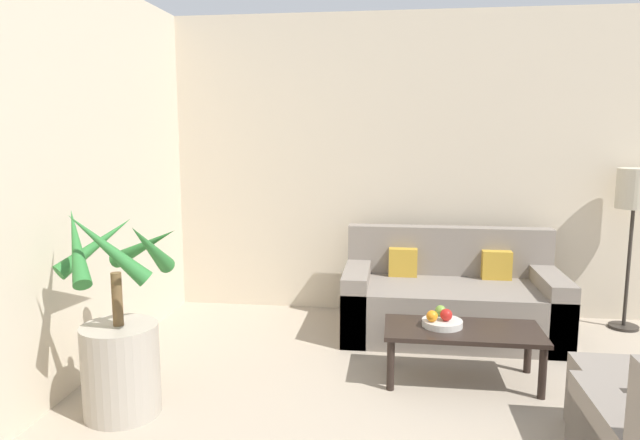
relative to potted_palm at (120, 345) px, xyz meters
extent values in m
cube|color=beige|center=(2.93, 2.23, 0.93)|extent=(8.37, 0.06, 2.70)
cylinder|color=#ADA393|center=(0.00, 0.00, -0.15)|extent=(0.44, 0.44, 0.54)
cylinder|color=brown|center=(0.00, 0.00, 0.28)|extent=(0.06, 0.06, 0.31)
cone|color=#2D7533|center=(0.22, 0.00, 0.59)|extent=(0.10, 0.49, 0.39)
cone|color=#2D7533|center=(0.07, 0.22, 0.55)|extent=(0.53, 0.26, 0.32)
cone|color=#2D7533|center=(-0.19, 0.13, 0.57)|extent=(0.38, 0.47, 0.35)
cone|color=#2D7533|center=(-0.16, -0.12, 0.61)|extent=(0.35, 0.43, 0.43)
cone|color=#2D7533|center=(0.06, -0.18, 0.62)|extent=(0.46, 0.23, 0.44)
cube|color=gray|center=(2.04, 1.59, -0.20)|extent=(1.73, 0.88, 0.43)
cube|color=gray|center=(2.04, 1.95, 0.22)|extent=(1.73, 0.16, 0.42)
cube|color=gray|center=(1.28, 1.59, -0.14)|extent=(0.20, 0.88, 0.55)
cube|color=gray|center=(2.81, 1.59, -0.14)|extent=(0.20, 0.88, 0.55)
cube|color=gold|center=(1.65, 1.83, 0.13)|extent=(0.24, 0.12, 0.24)
cube|color=gold|center=(2.43, 1.83, 0.13)|extent=(0.24, 0.12, 0.24)
cylinder|color=#2D2823|center=(3.53, 1.96, -0.41)|extent=(0.24, 0.24, 0.03)
cylinder|color=#2D2823|center=(3.53, 1.96, 0.11)|extent=(0.03, 0.03, 1.00)
cylinder|color=beige|center=(3.53, 1.96, 0.77)|extent=(0.29, 0.29, 0.33)
cylinder|color=black|center=(1.57, 0.52, -0.25)|extent=(0.05, 0.05, 0.34)
cylinder|color=black|center=(2.51, 0.52, -0.25)|extent=(0.05, 0.05, 0.34)
cylinder|color=black|center=(1.57, 0.92, -0.25)|extent=(0.05, 0.05, 0.34)
cylinder|color=black|center=(2.51, 0.92, -0.25)|extent=(0.05, 0.05, 0.34)
cube|color=black|center=(2.04, 0.72, -0.07)|extent=(1.03, 0.49, 0.03)
cylinder|color=beige|center=(1.91, 0.74, -0.03)|extent=(0.27, 0.27, 0.04)
sphere|color=red|center=(1.93, 0.73, 0.03)|extent=(0.08, 0.08, 0.08)
sphere|color=olive|center=(1.90, 0.83, 0.03)|extent=(0.07, 0.07, 0.07)
sphere|color=orange|center=(1.83, 0.70, 0.03)|extent=(0.08, 0.08, 0.08)
camera|label=1|loc=(1.58, -2.99, 1.23)|focal=32.00mm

